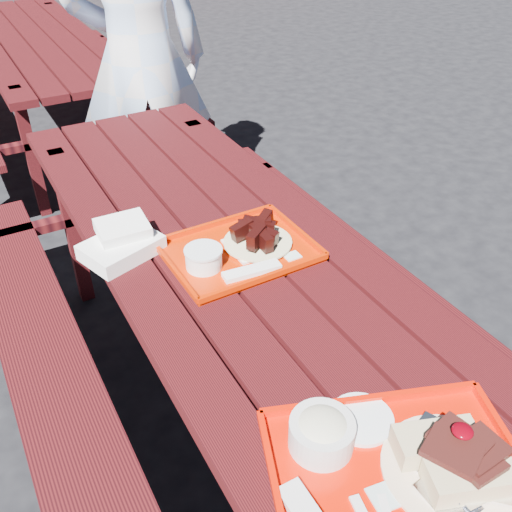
% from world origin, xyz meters
% --- Properties ---
extents(ground, '(60.00, 60.00, 0.00)m').
position_xyz_m(ground, '(0.00, 0.00, 0.00)').
color(ground, black).
rests_on(ground, ground).
extents(picnic_table_near, '(1.41, 2.40, 0.75)m').
position_xyz_m(picnic_table_near, '(-0.00, 0.00, 0.56)').
color(picnic_table_near, '#3F0C0D').
rests_on(picnic_table_near, ground).
extents(picnic_table_far, '(1.41, 2.40, 0.75)m').
position_xyz_m(picnic_table_far, '(-0.00, 2.80, 0.56)').
color(picnic_table_far, '#3F0C0D').
rests_on(picnic_table_far, ground).
extents(near_tray, '(0.59, 0.52, 0.15)m').
position_xyz_m(near_tray, '(-0.07, -0.82, 0.79)').
color(near_tray, red).
rests_on(near_tray, picnic_table_near).
extents(far_tray, '(0.43, 0.34, 0.07)m').
position_xyz_m(far_tray, '(0.00, -0.04, 0.77)').
color(far_tray, '#C12100').
rests_on(far_tray, picnic_table_near).
extents(white_cloth, '(0.25, 0.22, 0.09)m').
position_xyz_m(white_cloth, '(-0.29, 0.15, 0.79)').
color(white_cloth, white).
rests_on(white_cloth, picnic_table_near).
extents(person, '(0.76, 0.60, 1.82)m').
position_xyz_m(person, '(0.25, 1.44, 0.91)').
color(person, '#B6D4FE').
rests_on(person, ground).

